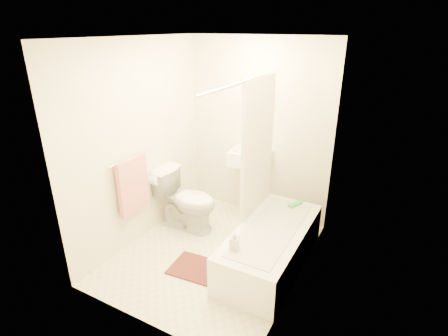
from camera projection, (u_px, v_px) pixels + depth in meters
The scene contains 17 objects.
floor at pixel (214, 253), 4.14m from camera, with size 2.40×2.40×0.00m, color beige.
ceiling at pixel (211, 37), 3.23m from camera, with size 2.40×2.40×0.00m, color white.
wall_back at pixel (258, 131), 4.66m from camera, with size 2.00×0.02×2.40m, color beige.
wall_left at pixel (140, 144), 4.13m from camera, with size 0.02×2.40×2.40m, color beige.
wall_right at pixel (305, 177), 3.24m from camera, with size 0.02×2.40×2.40m, color beige.
mirror at pixel (258, 109), 4.53m from camera, with size 0.40×0.03×0.55m, color white.
curtain_rod at pixel (244, 82), 3.33m from camera, with size 0.03×0.03×1.70m, color silver.
shower_curtain at pixel (258, 148), 3.95m from camera, with size 0.04×0.80×1.55m, color silver.
towel_bar at pixel (128, 159), 3.94m from camera, with size 0.02×0.02×0.60m, color silver.
towel at pixel (133, 185), 4.05m from camera, with size 0.06×0.45×0.66m, color #CC7266.
toilet_paper at pixel (154, 180), 4.38m from camera, with size 0.12×0.12×0.11m, color white.
toilet at pixel (187, 200), 4.53m from camera, with size 0.45×0.81×0.79m, color white.
sink at pixel (251, 180), 4.81m from camera, with size 0.53×0.43×1.05m, color white, non-canonical shape.
bathtub at pixel (271, 246), 3.88m from camera, with size 0.69×1.59×0.45m, color white, non-canonical shape.
bath_mat at pixel (197, 268), 3.86m from camera, with size 0.58×0.43×0.02m, color #553125.
soap_bottle at pixel (234, 241), 3.42m from camera, with size 0.09×0.09×0.20m, color silver.
scrub_brush at pixel (295, 204), 4.28m from camera, with size 0.06×0.21×0.04m, color green.
Camera 1 is at (1.76, -2.97, 2.50)m, focal length 28.00 mm.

